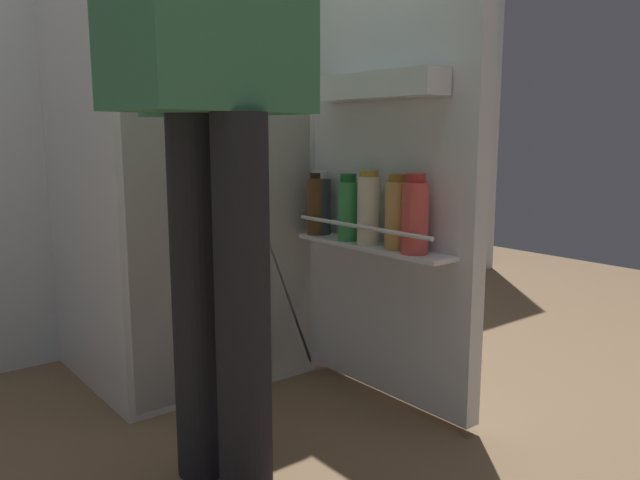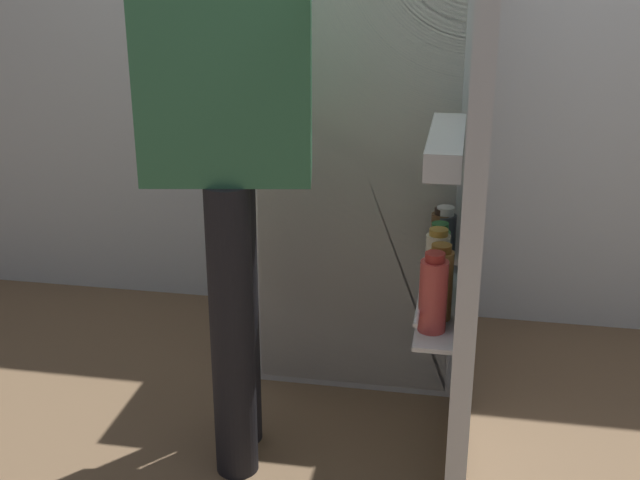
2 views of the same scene
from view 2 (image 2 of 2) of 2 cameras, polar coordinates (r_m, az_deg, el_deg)
The scene contains 3 objects.
ground_plane at distance 2.62m, azimuth 1.38°, elevation -12.94°, with size 5.69×5.69×0.00m, color brown.
refrigerator at distance 2.76m, azimuth 3.84°, elevation 7.89°, with size 0.72×1.29×1.69m.
person at distance 2.12m, azimuth -6.19°, elevation 8.94°, with size 0.64×0.70×1.70m.
Camera 2 is at (0.34, -2.17, 1.44)m, focal length 46.18 mm.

